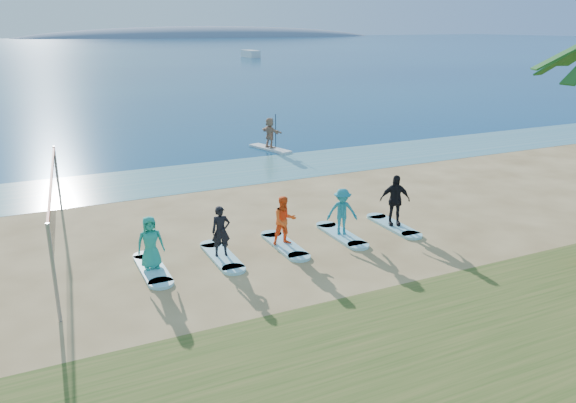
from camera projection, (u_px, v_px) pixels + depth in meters
name	position (u px, v px, depth m)	size (l,w,h in m)	color
ground	(306.00, 254.00, 17.36)	(600.00, 600.00, 0.00)	tan
shallow_water	(203.00, 175.00, 26.39)	(600.00, 600.00, 0.00)	teal
ocean	(40.00, 50.00, 154.92)	(600.00, 600.00, 0.00)	navy
island_ridge	(211.00, 37.00, 314.43)	(220.00, 56.00, 18.00)	slate
volleyball_net	(54.00, 195.00, 16.89)	(0.83, 9.06, 2.50)	gray
paddleboard	(270.00, 149.00, 31.84)	(0.70, 3.00, 0.12)	silver
paddleboarder	(270.00, 133.00, 31.57)	(1.58, 0.50, 1.70)	tan
boat_offshore_b	(251.00, 57.00, 120.73)	(2.10, 6.58, 1.49)	silver
surfboard_0	(152.00, 269.00, 16.22)	(0.70, 2.20, 0.09)	#94D9E6
student_0	(150.00, 242.00, 15.97)	(0.76, 0.49, 1.56)	teal
surfboard_1	(222.00, 256.00, 17.09)	(0.70, 2.20, 0.09)	#94D9E6
student_1	(221.00, 231.00, 16.85)	(0.57, 0.37, 1.55)	black
surfboard_2	(285.00, 245.00, 17.96)	(0.70, 2.20, 0.09)	#94D9E6
student_2	(284.00, 221.00, 17.71)	(0.77, 0.60, 1.58)	#FF561A
surfboard_3	(341.00, 235.00, 18.84)	(0.70, 2.20, 0.09)	#94D9E6
student_3	(342.00, 212.00, 18.59)	(1.01, 0.58, 1.57)	teal
surfboard_4	(393.00, 226.00, 19.71)	(0.70, 2.20, 0.09)	#94D9E6
student_4	(395.00, 200.00, 19.42)	(1.05, 0.44, 1.79)	black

